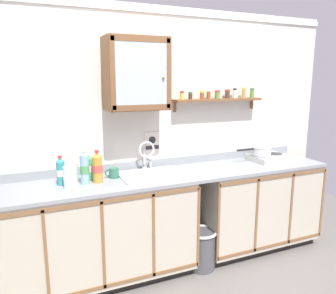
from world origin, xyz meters
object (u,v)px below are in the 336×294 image
object	(u,v)px
bottle_opaque_white_2	(73,171)
bottle_soda_green_3	(89,168)
mug	(114,173)
bottle_juice_amber_5	(97,168)
bottle_water_clear_0	(67,176)
warning_sign	(152,143)
saucepan	(261,150)
sink	(150,178)
hot_plate_stove	(269,158)
bottle_water_blue_1	(84,168)
wall_cabinet	(136,74)
trash_bin	(202,248)
bottle_detergent_teal_4	(61,172)

from	to	relation	value
bottle_opaque_white_2	bottle_soda_green_3	distance (m)	0.13
mug	bottle_juice_amber_5	bearing A→B (deg)	-154.54
bottle_water_clear_0	bottle_soda_green_3	bearing A→B (deg)	37.83
bottle_juice_amber_5	warning_sign	world-z (taller)	warning_sign
saucepan	mug	xyz separation A→B (m)	(-1.59, 0.02, -0.07)
sink	hot_plate_stove	size ratio (longest dim) A/B	1.41
bottle_water_blue_1	wall_cabinet	xyz separation A→B (m)	(0.51, 0.14, 0.77)
bottle_soda_green_3	trash_bin	bearing A→B (deg)	-15.80
saucepan	wall_cabinet	distance (m)	1.56
bottle_opaque_white_2	bottle_detergent_teal_4	bearing A→B (deg)	-165.23
saucepan	bottle_opaque_white_2	xyz separation A→B (m)	(-1.94, 0.02, -0.02)
saucepan	bottle_water_blue_1	size ratio (longest dim) A/B	1.38
bottle_juice_amber_5	trash_bin	world-z (taller)	bottle_juice_amber_5
hot_plate_stove	bottle_soda_green_3	world-z (taller)	bottle_soda_green_3
sink	bottle_soda_green_3	bearing A→B (deg)	173.64
bottle_juice_amber_5	warning_sign	bearing A→B (deg)	24.87
saucepan	bottle_detergent_teal_4	size ratio (longest dim) A/B	1.67
bottle_water_blue_1	bottle_opaque_white_2	bearing A→B (deg)	135.52
wall_cabinet	mug	bearing A→B (deg)	-165.94
bottle_soda_green_3	wall_cabinet	world-z (taller)	wall_cabinet
bottle_soda_green_3	mug	distance (m)	0.22
hot_plate_stove	bottle_juice_amber_5	distance (m)	1.85
sink	bottle_opaque_white_2	distance (m)	0.69
saucepan	wall_cabinet	bearing A→B (deg)	176.59
bottle_detergent_teal_4	bottle_juice_amber_5	size ratio (longest dim) A/B	0.89
bottle_soda_green_3	mug	xyz separation A→B (m)	(0.21, -0.02, -0.07)
bottle_juice_amber_5	trash_bin	xyz separation A→B (m)	(0.92, -0.19, -0.85)
bottle_detergent_teal_4	trash_bin	world-z (taller)	bottle_detergent_teal_4
hot_plate_stove	warning_sign	xyz separation A→B (m)	(-1.25, 0.25, 0.22)
sink	bottle_juice_amber_5	distance (m)	0.51
bottle_detergent_teal_4	mug	distance (m)	0.45
bottle_water_blue_1	saucepan	bearing A→B (deg)	1.84
bottle_opaque_white_2	wall_cabinet	bearing A→B (deg)	5.72
bottle_juice_amber_5	warning_sign	xyz separation A→B (m)	(0.60, 0.28, 0.12)
wall_cabinet	bottle_juice_amber_5	bearing A→B (deg)	-161.40
warning_sign	mug	bearing A→B (deg)	-155.34
saucepan	bottle_water_blue_1	xyz separation A→B (m)	(-1.86, -0.06, 0.02)
bottle_water_clear_0	bottle_juice_amber_5	xyz separation A→B (m)	(0.26, 0.06, 0.03)
hot_plate_stove	wall_cabinet	size ratio (longest dim) A/B	0.62
bottle_opaque_white_2	bottle_juice_amber_5	distance (m)	0.21
bottle_soda_green_3	bottle_water_clear_0	bearing A→B (deg)	-142.17
bottle_juice_amber_5	trash_bin	bearing A→B (deg)	-11.43
bottle_detergent_teal_4	warning_sign	world-z (taller)	warning_sign
bottle_water_clear_0	bottle_juice_amber_5	distance (m)	0.27
hot_plate_stove	bottle_water_clear_0	bearing A→B (deg)	-177.40
hot_plate_stove	wall_cabinet	distance (m)	1.69
bottle_soda_green_3	bottle_detergent_teal_4	xyz separation A→B (m)	(-0.24, -0.04, 0.00)
sink	bottle_water_clear_0	xyz separation A→B (m)	(-0.74, -0.09, 0.13)
bottle_water_blue_1	bottle_detergent_teal_4	xyz separation A→B (m)	(-0.18, 0.05, -0.02)
saucepan	bottle_water_clear_0	distance (m)	2.01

